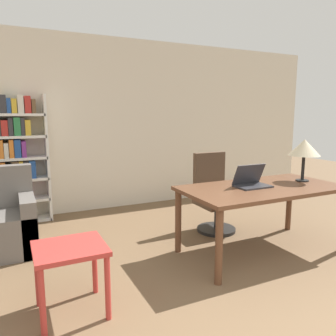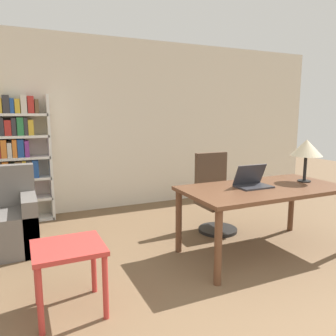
{
  "view_description": "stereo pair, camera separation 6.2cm",
  "coord_description": "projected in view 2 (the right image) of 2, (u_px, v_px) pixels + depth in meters",
  "views": [
    {
      "loc": [
        -1.4,
        -0.62,
        1.53
      ],
      "look_at": [
        -0.02,
        2.27,
        0.99
      ],
      "focal_mm": 35.0,
      "sensor_mm": 36.0,
      "label": 1
    },
    {
      "loc": [
        -1.35,
        -0.64,
        1.53
      ],
      "look_at": [
        -0.02,
        2.27,
        0.99
      ],
      "focal_mm": 35.0,
      "sensor_mm": 36.0,
      "label": 2
    }
  ],
  "objects": [
    {
      "name": "side_table_blue",
      "position": [
        69.0,
        258.0,
        2.5
      ],
      "size": [
        0.53,
        0.49,
        0.54
      ],
      "color": "#B2332D",
      "rests_on": "ground_plane"
    },
    {
      "name": "desk",
      "position": [
        263.0,
        195.0,
        3.55
      ],
      "size": [
        1.77,
        0.91,
        0.74
      ],
      "color": "brown",
      "rests_on": "ground_plane"
    },
    {
      "name": "armchair",
      "position": [
        4.0,
        223.0,
        3.67
      ],
      "size": [
        0.7,
        0.73,
        0.94
      ],
      "color": "#66605B",
      "rests_on": "ground_plane"
    },
    {
      "name": "bookshelf",
      "position": [
        9.0,
        159.0,
        4.52
      ],
      "size": [
        0.96,
        0.28,
        1.79
      ],
      "color": "white",
      "rests_on": "ground_plane"
    },
    {
      "name": "office_chair",
      "position": [
        215.0,
        197.0,
        4.3
      ],
      "size": [
        0.5,
        0.5,
        1.02
      ],
      "color": "black",
      "rests_on": "ground_plane"
    },
    {
      "name": "wall_back",
      "position": [
        110.0,
        125.0,
        5.22
      ],
      "size": [
        8.0,
        0.06,
        2.7
      ],
      "color": "beige",
      "rests_on": "ground_plane"
    },
    {
      "name": "laptop",
      "position": [
        252.0,
        182.0,
        3.53
      ],
      "size": [
        0.38,
        0.25,
        0.24
      ],
      "color": "#2D2D33",
      "rests_on": "desk"
    },
    {
      "name": "table_lamp",
      "position": [
        306.0,
        148.0,
        3.75
      ],
      "size": [
        0.36,
        0.36,
        0.49
      ],
      "color": "black",
      "rests_on": "desk"
    }
  ]
}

